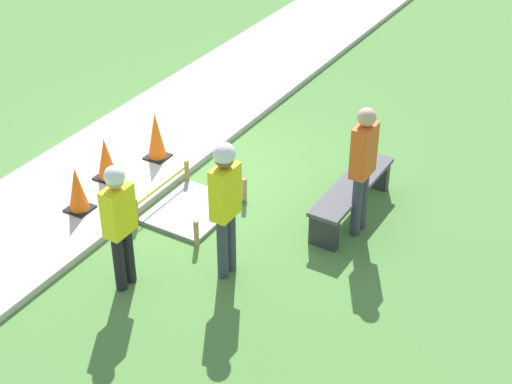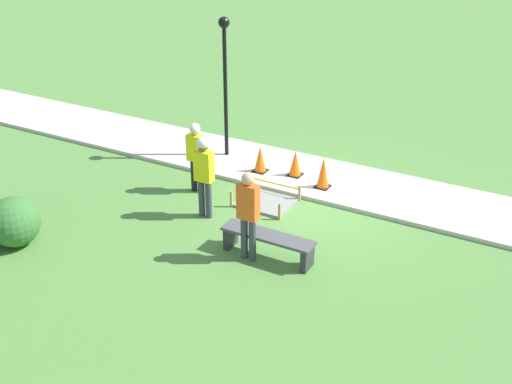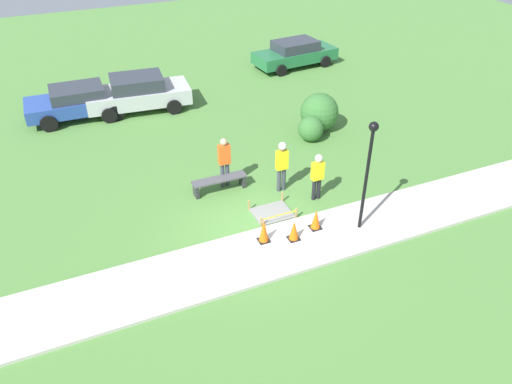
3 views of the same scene
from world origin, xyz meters
name	(u,v)px [view 3 (image 3 of 3)]	position (x,y,z in m)	size (l,w,h in m)	color
ground_plane	(252,232)	(0.00, 0.00, 0.00)	(60.00, 60.00, 0.00)	#51843D
sidewalk	(267,253)	(0.00, -1.12, 0.05)	(28.00, 2.25, 0.10)	#BCB7AD
wet_concrete_patch	(272,213)	(0.98, 0.61, 0.04)	(1.27, 1.05, 0.39)	gray
traffic_cone_near_patch	(264,231)	(0.12, -0.62, 0.48)	(0.34, 0.34, 0.77)	black
traffic_cone_far_patch	(294,230)	(0.98, -0.90, 0.42)	(0.34, 0.34, 0.66)	black
traffic_cone_sidewalk_edge	(316,219)	(1.84, -0.69, 0.43)	(0.34, 0.34, 0.67)	black
park_bench	(219,182)	(-0.11, 2.56, 0.36)	(1.90, 0.44, 0.51)	#2D2D33
worker_supervisor	(282,162)	(1.86, 1.76, 1.13)	(0.40, 0.27, 1.87)	#383D47
worker_assistant	(318,173)	(2.71, 0.82, 1.01)	(0.40, 0.25, 1.70)	black
bystander_in_orange_shirt	(224,159)	(0.19, 2.81, 1.07)	(0.40, 0.24, 1.86)	#383D47
lamppost_near	(369,161)	(3.12, -1.19, 2.47)	(0.28, 0.28, 3.58)	black
parked_car_green	(295,53)	(7.97, 12.60, 0.73)	(4.71, 2.33, 1.42)	#236B3D
parked_car_blue	(79,101)	(-3.71, 10.62, 0.75)	(4.48, 2.22, 1.40)	#28479E
parked_car_silver	(138,93)	(-1.14, 10.38, 0.81)	(4.72, 2.49, 1.58)	#BCBCC1
shrub_rounded_near	(319,112)	(5.35, 5.33, 0.80)	(1.59, 1.59, 1.59)	#387033
shrub_rounded_mid	(311,129)	(4.56, 4.60, 0.52)	(1.03, 1.03, 1.03)	#387033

